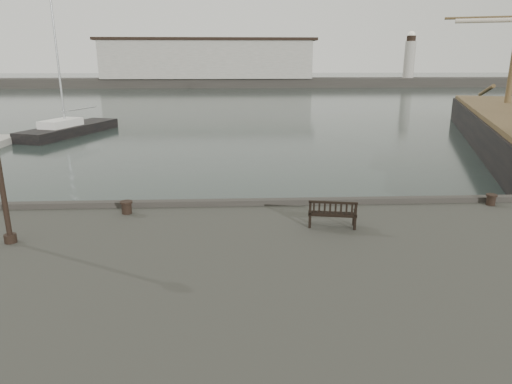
% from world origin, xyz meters
% --- Properties ---
extents(ground, '(400.00, 400.00, 0.00)m').
position_xyz_m(ground, '(0.00, 0.00, 0.00)').
color(ground, black).
rests_on(ground, ground).
extents(breakwater, '(140.00, 9.50, 12.20)m').
position_xyz_m(breakwater, '(-4.56, 92.00, 4.30)').
color(breakwater, '#383530').
rests_on(breakwater, ground).
extents(bench, '(1.42, 0.70, 0.78)m').
position_xyz_m(bench, '(0.60, -2.31, 1.81)').
color(bench, black).
rests_on(bench, quay).
extents(bollard_left, '(0.43, 0.43, 0.40)m').
position_xyz_m(bollard_left, '(-5.54, -0.85, 1.76)').
color(bollard_left, black).
rests_on(bollard_left, quay).
extents(bollard_right, '(0.41, 0.41, 0.37)m').
position_xyz_m(bollard_right, '(6.26, -0.55, 1.74)').
color(bollard_right, black).
rests_on(bollard_right, quay).
extents(yacht_d, '(5.96, 10.40, 12.61)m').
position_xyz_m(yacht_d, '(-16.10, 24.80, 0.23)').
color(yacht_d, black).
rests_on(yacht_d, ground).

